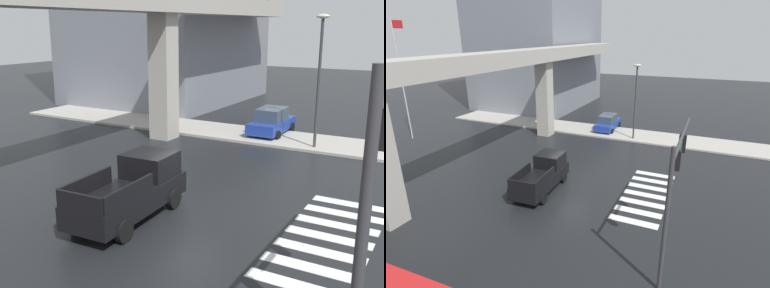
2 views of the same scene
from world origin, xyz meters
TOP-DOWN VIEW (x-y plane):
  - ground_plane at (0.00, 0.00)m, footprint 120.00×120.00m
  - crosswalk_stripes at (-0.00, -5.36)m, footprint 7.15×2.80m
  - elevated_overpass at (0.00, 6.77)m, footprint 51.98×2.26m
  - sidewalk_east at (11.78, 2.00)m, footprint 4.00×36.00m
  - pickup_truck at (-1.77, 1.17)m, footprint 5.19×2.27m
  - sedan_blue at (12.64, 1.42)m, footprint 4.32×2.01m
  - street_lamp_near_corner at (10.58, -1.89)m, footprint 0.44×0.70m

SIDE VIEW (x-z plane):
  - ground_plane at x=0.00m, z-range 0.00..0.00m
  - crosswalk_stripes at x=0.00m, z-range 0.00..0.01m
  - sidewalk_east at x=11.78m, z-range 0.00..0.15m
  - sedan_blue at x=12.64m, z-range -0.01..1.71m
  - pickup_truck at x=-1.77m, z-range -0.05..2.03m
  - street_lamp_near_corner at x=10.58m, z-range 0.94..8.18m
  - elevated_overpass at x=0.00m, z-range 3.04..11.59m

